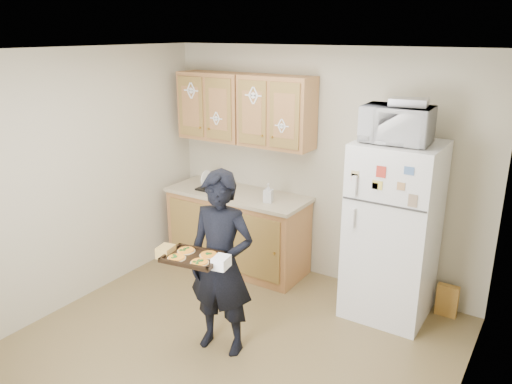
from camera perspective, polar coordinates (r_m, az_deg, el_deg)
floor at (r=4.49m, az=-3.89°, el=-18.02°), size 3.60×3.60×0.00m
ceiling at (r=3.64m, az=-4.75°, el=15.73°), size 3.60×3.60×0.00m
wall_back at (r=5.37m, az=7.27°, el=2.85°), size 3.60×0.04×2.50m
wall_left at (r=5.13m, az=-20.64°, el=1.09°), size 0.04×3.60×2.50m
wall_right at (r=3.24m, az=22.54°, el=-8.91°), size 0.04×3.60×2.50m
refrigerator at (r=4.85m, az=15.36°, el=-4.35°), size 0.75×0.70×1.70m
base_cabinet at (r=5.77m, az=-2.09°, el=-4.51°), size 1.60×0.60×0.86m
countertop at (r=5.62m, az=-2.14°, el=-0.27°), size 1.64×0.64×0.04m
upper_cab_left at (r=5.74m, az=-4.82°, el=9.78°), size 0.80×0.33×0.75m
upper_cab_right at (r=5.29m, az=2.38°, el=9.12°), size 0.80×0.33×0.75m
cereal_box at (r=5.25m, az=20.99°, el=-11.50°), size 0.20×0.07×0.32m
person at (r=4.18m, az=-4.01°, el=-8.20°), size 0.64×0.47×1.59m
baking_tray at (r=3.94m, az=-7.23°, el=-7.50°), size 0.48×0.38×0.04m
pizza_front_left at (r=3.92m, az=-9.05°, el=-7.42°), size 0.14×0.14×0.02m
pizza_front_right at (r=3.83m, az=-6.46°, el=-7.97°), size 0.14×0.14×0.02m
pizza_back_left at (r=4.03m, az=-7.98°, el=-6.63°), size 0.14×0.14×0.02m
pizza_back_right at (r=3.94m, az=-5.43°, el=-7.14°), size 0.14×0.14×0.02m
microwave at (r=4.53m, az=15.80°, el=7.44°), size 0.60×0.42×0.32m
foil_pan at (r=4.51m, az=17.07°, el=9.79°), size 0.34×0.26×0.07m
dish_rack at (r=5.71m, az=-4.84°, el=0.93°), size 0.36×0.27×0.14m
bowl at (r=5.73m, az=-5.06°, el=0.73°), size 0.28×0.28×0.05m
soap_bottle at (r=5.27m, az=1.41°, el=-0.10°), size 0.11×0.11×0.20m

